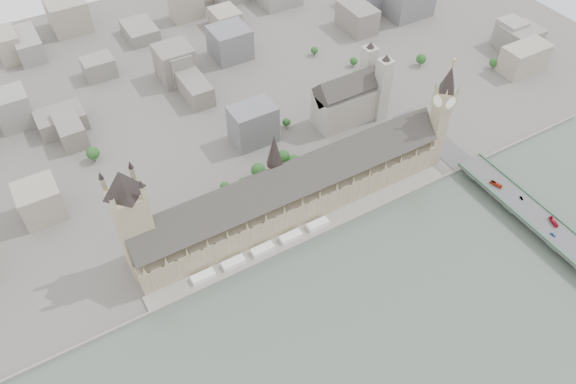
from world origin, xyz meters
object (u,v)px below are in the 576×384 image
car_blue (553,235)px  westminster_bridge (531,217)px  elizabeth_tower (442,110)px  car_silver (521,198)px  westminster_abbey (351,97)px  red_bus_north (496,184)px  red_bus_south (554,222)px  palace_of_westminster (290,192)px  victoria_tower (132,218)px

car_blue → westminster_bridge: bearing=74.9°
elizabeth_tower → car_silver: elizabeth_tower is taller
westminster_bridge → car_silver: (3.52, 15.41, 5.77)m
westminster_abbey → red_bus_north: (47.44, -145.43, -13.37)m
elizabeth_tower → car_silver: size_ratio=27.60×
elizabeth_tower → car_blue: bearing=-80.8°
westminster_abbey → red_bus_south: 206.78m
red_bus_south → car_blue: (-9.83, -8.57, -0.71)m
palace_of_westminster → westminster_abbey: 134.09m
car_blue → palace_of_westminster: bearing=135.4°
palace_of_westminster → car_silver: size_ratio=68.03×
car_blue → car_silver: (8.02, 39.96, -0.12)m
westminster_bridge → red_bus_south: bearing=-71.6°
elizabeth_tower → victoria_tower: size_ratio=1.07×
westminster_bridge → red_bus_north: red_bus_north is taller
palace_of_westminster → car_blue: palace_of_westminster is taller
victoria_tower → car_silver: size_ratio=25.67×
car_blue → red_bus_south: bearing=36.3°
elizabeth_tower → victoria_tower: bearing=176.0°
red_bus_south → car_silver: red_bus_south is taller
westminster_abbey → car_blue: size_ratio=15.22×
red_bus_north → car_blue: 61.63m
palace_of_westminster → red_bus_south: palace_of_westminster is taller
red_bus_south → victoria_tower: bearing=174.6°
westminster_bridge → red_bus_south: red_bus_south is taller
palace_of_westminster → victoria_tower: bearing=177.0°
westminster_bridge → red_bus_north: bearing=95.6°
westminster_bridge → red_bus_south: 18.10m
elizabeth_tower → victoria_tower: (-260.00, 18.00, -2.88)m
red_bus_south → car_blue: bearing=-120.2°
victoria_tower → elizabeth_tower: bearing=-4.0°
westminster_bridge → car_blue: (-4.50, -24.55, 5.89)m
westminster_bridge → elizabeth_tower: bearing=104.1°
elizabeth_tower → westminster_bridge: (24.00, -95.50, -52.96)m
westminster_bridge → westminster_abbey: 190.56m
victoria_tower → red_bus_south: (289.33, -129.49, -43.48)m
elizabeth_tower → red_bus_south: size_ratio=10.17×
red_bus_south → car_blue: size_ratio=2.36×
red_bus_north → westminster_bridge: bearing=-101.6°
red_bus_south → car_silver: (-1.80, 31.39, -0.83)m
victoria_tower → car_blue: 314.85m
red_bus_south → westminster_bridge: bearing=127.1°
red_bus_south → car_silver: size_ratio=2.71×
victoria_tower → westminster_bridge: bearing=-21.8°
red_bus_north → car_blue: (-0.86, -61.62, -0.70)m
red_bus_south → car_blue: 13.06m
red_bus_north → car_silver: (7.16, -21.66, -0.82)m
red_bus_north → red_bus_south: bearing=-97.6°
palace_of_westminster → car_blue: size_ratio=59.30×
red_bus_north → car_silver: red_bus_north is taller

